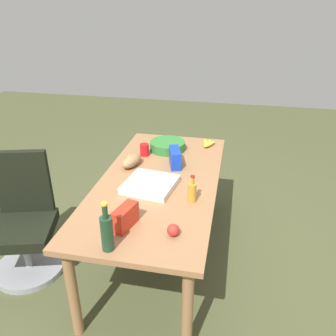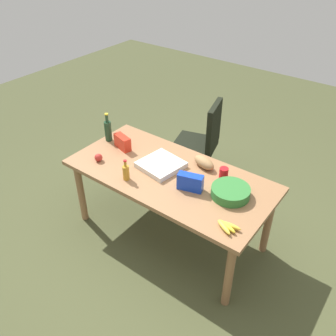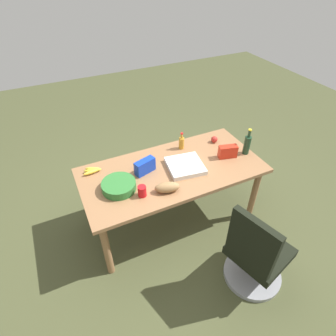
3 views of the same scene
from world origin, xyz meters
name	(u,v)px [view 1 (image 1 of 3)]	position (x,y,z in m)	size (l,w,h in m)	color
ground_plane	(160,255)	(0.00, 0.00, 0.00)	(10.00, 10.00, 0.00)	#454A2B
conference_table	(159,189)	(0.00, 0.00, 0.68)	(1.91, 0.92, 0.76)	#946742
office_chair	(25,229)	(-0.33, 1.04, 0.37)	(0.60, 0.59, 0.99)	gray
bread_loaf	(132,161)	(0.19, 0.28, 0.81)	(0.24, 0.11, 0.10)	#9A7347
salad_bowl	(168,146)	(0.60, 0.05, 0.80)	(0.33, 0.33, 0.08)	#2D7030
chip_bag_blue	(175,158)	(0.27, -0.08, 0.84)	(0.22, 0.08, 0.15)	#1337B6
pizza_box	(150,184)	(-0.13, 0.04, 0.79)	(0.36, 0.36, 0.05)	silver
wine_bottle	(107,232)	(-0.87, 0.10, 0.88)	(0.07, 0.07, 0.31)	#1D3B24
apple_red	(173,230)	(-0.67, -0.24, 0.80)	(0.08, 0.08, 0.08)	#B12A23
dressing_bottle	(192,192)	(-0.26, -0.30, 0.84)	(0.07, 0.07, 0.20)	#BF8627
chip_bag_red	(125,217)	(-0.64, 0.07, 0.83)	(0.20, 0.08, 0.14)	red
red_solo_cup	(144,150)	(0.43, 0.23, 0.82)	(0.08, 0.08, 0.11)	red
banana_bunch	(208,143)	(0.77, -0.31, 0.79)	(0.20, 0.13, 0.04)	gold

